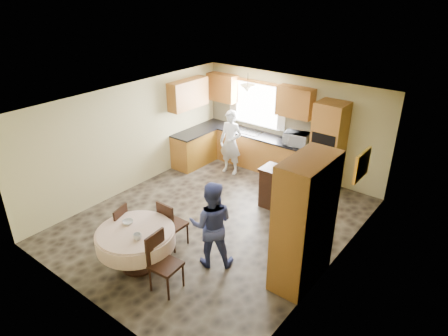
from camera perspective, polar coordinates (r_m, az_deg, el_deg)
name	(u,v)px	position (r m, az deg, el deg)	size (l,w,h in m)	color
floor	(216,220)	(8.42, -1.19, -7.43)	(5.00, 6.00, 0.01)	brown
ceiling	(214,104)	(7.35, -1.37, 9.09)	(5.00, 6.00, 0.01)	white
wall_back	(291,125)	(10.13, 9.56, 6.04)	(5.00, 0.02, 2.50)	tan
wall_front	(82,238)	(6.10, -19.60, -9.36)	(5.00, 0.02, 2.50)	tan
wall_left	(131,137)	(9.46, -13.14, 4.28)	(0.02, 6.00, 2.50)	tan
wall_right	(336,207)	(6.69, 15.64, -5.43)	(0.02, 6.00, 2.50)	tan
window	(258,105)	(10.48, 4.83, 9.01)	(1.40, 0.03, 1.10)	white
curtain_left	(233,98)	(10.84, 1.34, 9.94)	(0.22, 0.02, 1.15)	white
curtain_right	(282,109)	(10.06, 8.28, 8.40)	(0.22, 0.02, 1.15)	white
base_cab_back	(255,151)	(10.58, 4.44, 2.50)	(3.30, 0.60, 0.88)	#CF7D37
counter_back	(255,134)	(10.41, 4.52, 4.83)	(3.30, 0.64, 0.04)	black
base_cab_left	(194,149)	(10.69, -4.30, 2.76)	(0.60, 1.20, 0.88)	#CF7D37
counter_left	(194,133)	(10.52, -4.38, 5.06)	(0.64, 1.20, 0.04)	black
backsplash	(262,121)	(10.54, 5.46, 6.69)	(3.30, 0.02, 0.55)	beige
wall_cab_left	(222,88)	(10.88, -0.24, 11.42)	(0.85, 0.33, 0.72)	#AC6B2B
wall_cab_right	(295,102)	(9.72, 10.14, 9.26)	(0.90, 0.33, 0.72)	#AC6B2B
wall_cab_side	(188,94)	(10.30, -5.14, 10.49)	(0.33, 1.20, 0.72)	#AC6B2B
oven_tower	(328,147)	(9.48, 14.62, 2.91)	(0.66, 0.62, 2.12)	#CF7D37
oven_upper	(323,144)	(9.13, 13.93, 3.41)	(0.56, 0.01, 0.45)	black
oven_lower	(320,164)	(9.33, 13.60, 0.57)	(0.56, 0.01, 0.45)	black
pendant	(248,89)	(9.96, 3.38, 11.27)	(0.36, 0.36, 0.18)	beige
sideboard	(287,193)	(8.64, 8.98, -3.51)	(1.20, 0.50, 0.86)	#32180D
space_heater	(300,246)	(7.41, 10.77, -10.83)	(0.36, 0.25, 0.50)	black
cupboard	(304,222)	(6.46, 11.41, -7.62)	(0.58, 1.16, 2.22)	#CF7D37
dining_table	(136,239)	(7.03, -12.48, -9.81)	(1.33, 1.33, 0.76)	#32180D
chair_left	(117,226)	(7.56, -14.99, -8.05)	(0.50, 0.50, 0.93)	#32180D
chair_back	(170,222)	(7.44, -7.70, -7.71)	(0.42, 0.42, 0.97)	#32180D
chair_right	(162,259)	(6.57, -8.91, -12.75)	(0.47, 0.47, 1.00)	#32180D
framed_picture	(362,165)	(7.49, 19.10, 0.39)	(0.06, 0.64, 0.53)	gold
microwave	(296,139)	(9.74, 10.29, 4.11)	(0.58, 0.39, 0.32)	silver
person_sink	(231,142)	(10.06, 0.96, 3.68)	(0.60, 0.40, 1.65)	silver
person_dining	(211,224)	(6.86, -1.80, -8.06)	(0.77, 0.60, 1.59)	#38407A
bowl_sideboard	(278,170)	(8.54, 7.71, -0.34)	(0.21, 0.21, 0.05)	#B2B2B2
bottle_sideboard	(306,174)	(8.22, 11.57, -0.81)	(0.11, 0.11, 0.29)	silver
cup_table	(137,237)	(6.68, -12.26, -9.57)	(0.14, 0.14, 0.11)	#B2B2B2
bowl_table	(128,222)	(7.11, -13.56, -7.55)	(0.19, 0.19, 0.06)	#B2B2B2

